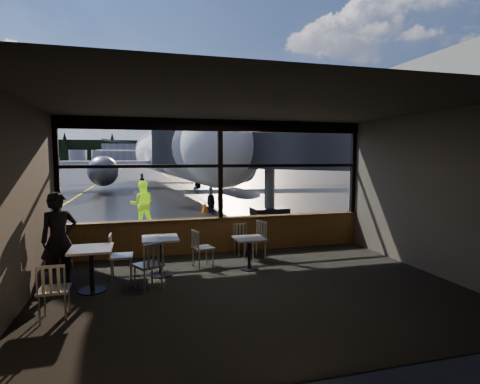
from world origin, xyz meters
name	(u,v)px	position (x,y,z in m)	size (l,w,h in m)	color
ground_plane	(146,165)	(0.00, 120.00, 0.00)	(520.00, 520.00, 0.00)	black
carpet_floor	(253,289)	(0.00, -3.00, 0.01)	(8.00, 6.00, 0.01)	black
ceiling	(254,104)	(0.00, -3.00, 3.50)	(8.00, 6.00, 0.04)	#38332D
wall_left	(14,206)	(-4.00, -3.00, 1.75)	(0.04, 6.00, 3.50)	#4B443C
wall_right	(431,193)	(4.00, -3.00, 1.75)	(0.04, 6.00, 3.50)	#4B443C
wall_back	(334,228)	(0.00, -6.00, 1.75)	(8.00, 0.04, 3.50)	#4B443C
window_sill	(221,235)	(0.00, 0.00, 0.45)	(8.00, 0.28, 0.90)	#553719
window_header	(220,126)	(0.00, 0.00, 3.35)	(8.00, 0.18, 0.30)	black
mullion_left	(57,171)	(-3.95, 0.00, 2.20)	(0.12, 0.12, 2.60)	black
mullion_centre	(220,170)	(0.00, 0.00, 2.20)	(0.12, 0.12, 2.60)	black
mullion_right	(353,169)	(3.95, 0.00, 2.20)	(0.12, 0.12, 2.60)	black
window_transom	(220,166)	(0.00, 0.00, 2.30)	(8.00, 0.10, 0.08)	black
airliner	(172,119)	(0.52, 20.93, 5.54)	(30.19, 36.23, 11.07)	white
jet_bridge	(275,159)	(3.60, 5.50, 2.46)	(9.24, 11.30, 4.93)	#2F2F32
cafe_table_near	(249,254)	(0.29, -1.74, 0.36)	(0.66, 0.66, 0.73)	#9B978F
cafe_table_mid	(161,257)	(-1.67, -1.66, 0.41)	(0.75, 0.75, 0.83)	#A6A299
cafe_table_left	(92,270)	(-2.97, -2.31, 0.42)	(0.76, 0.76, 0.84)	#A39E96
chair_near_e	(255,240)	(0.66, -0.96, 0.48)	(0.52, 0.52, 0.95)	beige
chair_near_w	(203,248)	(-0.69, -1.28, 0.44)	(0.48, 0.48, 0.88)	#B7B2A5
chair_near_n	(242,239)	(0.48, -0.48, 0.41)	(0.44, 0.44, 0.81)	#B2ADA0
chair_mid_s	(148,266)	(-1.94, -2.49, 0.47)	(0.52, 0.52, 0.95)	#B0AB9F
chair_mid_w	(121,257)	(-2.46, -1.71, 0.48)	(0.53, 0.53, 0.97)	#B6B2A4
chair_left_s	(54,290)	(-3.38, -3.46, 0.47)	(0.51, 0.51, 0.93)	#B2ACA1
passenger	(59,239)	(-3.61, -1.81, 0.93)	(0.68, 0.44, 1.85)	black
ground_crew	(142,204)	(-1.99, 4.03, 0.85)	(0.83, 0.64, 1.70)	#BFF219
cone_nose	(205,207)	(0.83, 7.25, 0.23)	(0.33, 0.33, 0.46)	#DF4607
terminal_annex	(455,145)	(10.00, 2.50, 3.00)	(5.00, 7.00, 6.00)	gray
hangar_mid	(143,152)	(0.00, 185.00, 5.00)	(38.00, 15.00, 10.00)	silver
hangar_right	(261,151)	(60.00, 178.00, 6.00)	(50.00, 20.00, 12.00)	silver
fuel_tank_a	(78,156)	(-30.00, 182.00, 3.00)	(8.00, 8.00, 6.00)	silver
fuel_tank_b	(100,156)	(-20.00, 182.00, 3.00)	(8.00, 8.00, 6.00)	silver
fuel_tank_c	(122,156)	(-10.00, 182.00, 3.00)	(8.00, 8.00, 6.00)	silver
treeline	(143,151)	(0.00, 210.00, 6.00)	(360.00, 3.00, 12.00)	black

